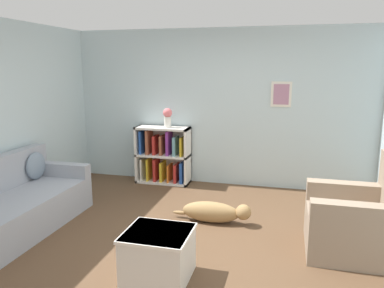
% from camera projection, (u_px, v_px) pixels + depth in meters
% --- Properties ---
extents(ground_plane, '(14.00, 14.00, 0.00)m').
position_uv_depth(ground_plane, '(184.00, 238.00, 4.40)').
color(ground_plane, brown).
extents(wall_back, '(5.60, 0.13, 2.60)m').
position_uv_depth(wall_back, '(220.00, 108.00, 6.27)').
color(wall_back, silver).
rests_on(wall_back, ground_plane).
extents(couch, '(0.87, 2.02, 0.88)m').
position_uv_depth(couch, '(13.00, 206.00, 4.55)').
color(couch, '#9399A3').
rests_on(couch, ground_plane).
extents(bookshelf, '(0.92, 0.36, 0.98)m').
position_uv_depth(bookshelf, '(163.00, 156.00, 6.45)').
color(bookshelf, silver).
rests_on(bookshelf, ground_plane).
extents(recliner_chair, '(0.96, 0.89, 1.07)m').
position_uv_depth(recliner_chair, '(361.00, 221.00, 3.99)').
color(recliner_chair, gray).
rests_on(recliner_chair, ground_plane).
extents(coffee_table, '(0.62, 0.58, 0.47)m').
position_uv_depth(coffee_table, '(158.00, 253.00, 3.53)').
color(coffee_table, silver).
rests_on(coffee_table, ground_plane).
extents(dog, '(1.04, 0.24, 0.27)m').
position_uv_depth(dog, '(215.00, 212.00, 4.82)').
color(dog, '#9E7A4C').
rests_on(dog, ground_plane).
extents(vase, '(0.16, 0.16, 0.32)m').
position_uv_depth(vase, '(168.00, 117.00, 6.27)').
color(vase, silver).
rests_on(vase, bookshelf).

